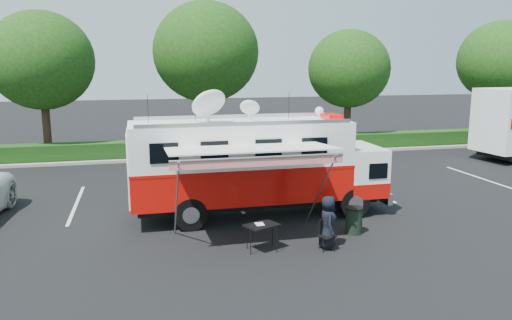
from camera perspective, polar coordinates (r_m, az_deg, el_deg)
The scene contains 9 objects.
ground_plane at distance 17.86m, azimuth 0.38°, elevation -6.29°, with size 120.00×120.00×0.00m, color black.
back_border at distance 29.92m, azimuth -3.47°, elevation 10.41°, with size 60.00×6.14×8.87m.
stall_lines at distance 20.57m, azimuth -2.99°, elevation -3.95°, with size 24.12×5.50×0.01m.
command_truck at distance 17.38m, azimuth 0.13°, elevation -0.50°, with size 8.97×2.47×4.31m.
awning at distance 14.57m, azimuth -0.56°, elevation 0.97°, with size 4.89×2.54×2.96m.
person at distance 14.97m, azimuth 8.15°, elevation -9.90°, with size 0.76×0.50×1.56m, color black.
folding_table at distance 14.37m, azimuth 0.66°, elevation -7.55°, with size 1.11×0.97×0.79m.
folding_chair at distance 14.70m, azimuth 7.97°, elevation -8.12°, with size 0.56×0.59×0.89m.
trash_bin at distance 16.18m, azimuth 11.13°, elevation -6.78°, with size 0.57×0.57×0.85m.
Camera 1 is at (-4.09, -16.55, 5.32)m, focal length 35.00 mm.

